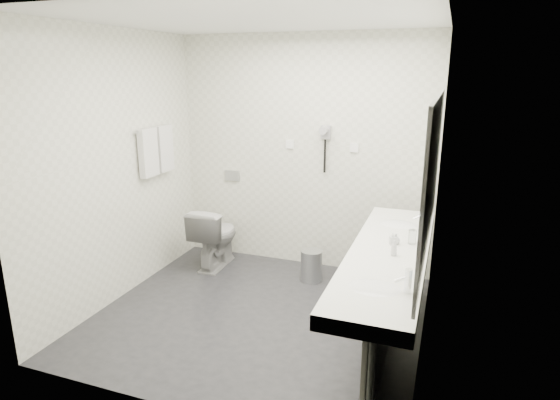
% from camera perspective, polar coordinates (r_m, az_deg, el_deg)
% --- Properties ---
extents(floor, '(2.80, 2.80, 0.00)m').
position_cam_1_polar(floor, '(4.37, -2.60, -13.71)').
color(floor, '#26262B').
rests_on(floor, ground).
extents(ceiling, '(2.80, 2.80, 0.00)m').
position_cam_1_polar(ceiling, '(3.83, -3.08, 21.01)').
color(ceiling, white).
rests_on(ceiling, wall_back).
extents(wall_back, '(2.80, 0.00, 2.80)m').
position_cam_1_polar(wall_back, '(5.11, 2.84, 5.56)').
color(wall_back, silver).
rests_on(wall_back, floor).
extents(wall_front, '(2.80, 0.00, 2.80)m').
position_cam_1_polar(wall_front, '(2.81, -13.13, -3.23)').
color(wall_front, silver).
rests_on(wall_front, floor).
extents(wall_left, '(0.00, 2.60, 2.60)m').
position_cam_1_polar(wall_left, '(4.63, -19.05, 3.68)').
color(wall_left, silver).
rests_on(wall_left, floor).
extents(wall_right, '(0.00, 2.60, 2.60)m').
position_cam_1_polar(wall_right, '(3.62, 18.07, 0.64)').
color(wall_right, silver).
rests_on(wall_right, floor).
extents(vanity_counter, '(0.55, 2.20, 0.10)m').
position_cam_1_polar(vanity_counter, '(3.59, 12.92, -6.69)').
color(vanity_counter, white).
rests_on(vanity_counter, floor).
extents(vanity_panel, '(0.03, 2.15, 0.75)m').
position_cam_1_polar(vanity_panel, '(3.76, 12.91, -12.73)').
color(vanity_panel, gray).
rests_on(vanity_panel, floor).
extents(vanity_post_near, '(0.06, 0.06, 0.75)m').
position_cam_1_polar(vanity_post_near, '(2.89, 10.63, -22.26)').
color(vanity_post_near, silver).
rests_on(vanity_post_near, floor).
extents(vanity_post_far, '(0.06, 0.06, 0.75)m').
position_cam_1_polar(vanity_post_far, '(4.70, 14.94, -6.97)').
color(vanity_post_far, silver).
rests_on(vanity_post_far, floor).
extents(mirror, '(0.02, 2.20, 1.05)m').
position_cam_1_polar(mirror, '(3.38, 17.95, 3.12)').
color(mirror, '#B2BCC6').
rests_on(mirror, wall_right).
extents(basin_near, '(0.40, 0.31, 0.05)m').
position_cam_1_polar(basin_near, '(2.98, 11.30, -10.58)').
color(basin_near, white).
rests_on(basin_near, vanity_counter).
extents(basin_far, '(0.40, 0.31, 0.05)m').
position_cam_1_polar(basin_far, '(4.19, 14.11, -3.03)').
color(basin_far, white).
rests_on(basin_far, vanity_counter).
extents(faucet_near, '(0.04, 0.04, 0.15)m').
position_cam_1_polar(faucet_near, '(2.93, 15.21, -9.41)').
color(faucet_near, silver).
rests_on(faucet_near, vanity_counter).
extents(faucet_far, '(0.04, 0.04, 0.15)m').
position_cam_1_polar(faucet_far, '(4.15, 16.87, -2.10)').
color(faucet_far, silver).
rests_on(faucet_far, vanity_counter).
extents(soap_bottle_a, '(0.06, 0.06, 0.09)m').
position_cam_1_polar(soap_bottle_a, '(3.68, 13.43, -4.56)').
color(soap_bottle_a, silver).
rests_on(soap_bottle_a, vanity_counter).
extents(soap_bottle_b, '(0.08, 0.08, 0.08)m').
position_cam_1_polar(soap_bottle_b, '(3.70, 13.80, -4.57)').
color(soap_bottle_b, silver).
rests_on(soap_bottle_b, vanity_counter).
extents(soap_bottle_c, '(0.05, 0.05, 0.11)m').
position_cam_1_polar(soap_bottle_c, '(3.46, 13.59, -5.65)').
color(soap_bottle_c, silver).
rests_on(soap_bottle_c, vanity_counter).
extents(glass_left, '(0.08, 0.08, 0.11)m').
position_cam_1_polar(glass_left, '(3.72, 15.69, -4.32)').
color(glass_left, silver).
rests_on(glass_left, vanity_counter).
extents(toilet, '(0.40, 0.68, 0.69)m').
position_cam_1_polar(toilet, '(5.30, -7.83, -4.35)').
color(toilet, white).
rests_on(toilet, floor).
extents(flush_plate, '(0.18, 0.02, 0.12)m').
position_cam_1_polar(flush_plate, '(5.46, -5.81, 2.94)').
color(flush_plate, '#B2B5BA').
rests_on(flush_plate, wall_back).
extents(pedal_bin, '(0.25, 0.25, 0.31)m').
position_cam_1_polar(pedal_bin, '(4.96, 3.81, -7.96)').
color(pedal_bin, '#B2B5BA').
rests_on(pedal_bin, floor).
extents(bin_lid, '(0.22, 0.22, 0.02)m').
position_cam_1_polar(bin_lid, '(4.90, 3.85, -6.20)').
color(bin_lid, '#B2B5BA').
rests_on(bin_lid, pedal_bin).
extents(towel_rail, '(0.02, 0.62, 0.02)m').
position_cam_1_polar(towel_rail, '(4.99, -14.95, 8.30)').
color(towel_rail, silver).
rests_on(towel_rail, wall_left).
extents(towel_near, '(0.07, 0.24, 0.48)m').
position_cam_1_polar(towel_near, '(4.90, -15.60, 5.52)').
color(towel_near, silver).
rests_on(towel_near, towel_rail).
extents(towel_far, '(0.07, 0.24, 0.48)m').
position_cam_1_polar(towel_far, '(5.13, -13.80, 6.07)').
color(towel_far, silver).
rests_on(towel_far, towel_rail).
extents(dryer_cradle, '(0.10, 0.04, 0.14)m').
position_cam_1_polar(dryer_cradle, '(4.98, 5.55, 8.15)').
color(dryer_cradle, '#9D9BA1').
rests_on(dryer_cradle, wall_back).
extents(dryer_barrel, '(0.08, 0.14, 0.08)m').
position_cam_1_polar(dryer_barrel, '(4.91, 5.35, 8.41)').
color(dryer_barrel, '#9D9BA1').
rests_on(dryer_barrel, dryer_cradle).
extents(dryer_cord, '(0.02, 0.02, 0.35)m').
position_cam_1_polar(dryer_cord, '(5.00, 5.43, 5.29)').
color(dryer_cord, black).
rests_on(dryer_cord, dryer_cradle).
extents(switch_plate_a, '(0.09, 0.02, 0.09)m').
position_cam_1_polar(switch_plate_a, '(5.13, 1.20, 6.75)').
color(switch_plate_a, white).
rests_on(switch_plate_a, wall_back).
extents(switch_plate_b, '(0.09, 0.02, 0.09)m').
position_cam_1_polar(switch_plate_b, '(4.95, 8.94, 6.24)').
color(switch_plate_b, white).
rests_on(switch_plate_b, wall_back).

